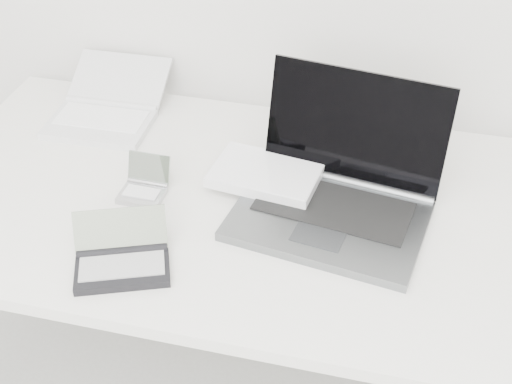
% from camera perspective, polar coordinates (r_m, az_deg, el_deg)
% --- Properties ---
extents(desk, '(1.60, 0.80, 0.73)m').
position_cam_1_polar(desk, '(1.59, 1.40, -2.33)').
color(desk, white).
rests_on(desk, ground).
extents(laptop_large, '(0.51, 0.40, 0.27)m').
position_cam_1_polar(laptop_large, '(1.54, 5.24, 0.25)').
color(laptop_large, slate).
rests_on(laptop_large, desk).
extents(netbook_open_white, '(0.26, 0.33, 0.09)m').
position_cam_1_polar(netbook_open_white, '(1.88, -11.93, 6.39)').
color(netbook_open_white, silver).
rests_on(netbook_open_white, desk).
extents(pda_silver, '(0.10, 0.10, 0.08)m').
position_cam_1_polar(pda_silver, '(1.60, -8.93, 0.37)').
color(pda_silver, '#B6B5BA').
rests_on(pda_silver, desk).
extents(palmtop_charcoal, '(0.22, 0.20, 0.09)m').
position_cam_1_polar(palmtop_charcoal, '(1.42, -10.68, -5.36)').
color(palmtop_charcoal, black).
rests_on(palmtop_charcoal, desk).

